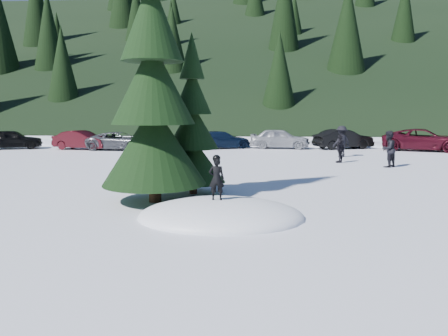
# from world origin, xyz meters

# --- Properties ---
(ground) EXTENTS (200.00, 200.00, 0.00)m
(ground) POSITION_xyz_m (0.00, 0.00, 0.00)
(ground) COLOR white
(ground) RESTS_ON ground
(snow_mound) EXTENTS (4.48, 3.52, 0.96)m
(snow_mound) POSITION_xyz_m (0.00, 0.00, 0.00)
(snow_mound) COLOR white
(snow_mound) RESTS_ON ground
(forest_hillside) EXTENTS (200.00, 60.00, 25.00)m
(forest_hillside) POSITION_xyz_m (0.00, 54.00, 12.50)
(forest_hillside) COLOR black
(forest_hillside) RESTS_ON ground
(spruce_tall) EXTENTS (3.20, 3.20, 8.60)m
(spruce_tall) POSITION_xyz_m (-2.20, 1.80, 3.32)
(spruce_tall) COLOR #311D10
(spruce_tall) RESTS_ON ground
(spruce_short) EXTENTS (2.20, 2.20, 5.37)m
(spruce_short) POSITION_xyz_m (-1.20, 3.20, 2.10)
(spruce_short) COLOR #311D10
(spruce_short) RESTS_ON ground
(child_skier) EXTENTS (0.42, 0.28, 1.13)m
(child_skier) POSITION_xyz_m (-0.11, -0.03, 1.05)
(child_skier) COLOR black
(child_skier) RESTS_ON snow_mound
(adult_0) EXTENTS (1.11, 1.09, 1.81)m
(adult_0) POSITION_xyz_m (7.46, 10.58, 0.90)
(adult_0) COLOR black
(adult_0) RESTS_ON ground
(adult_1) EXTENTS (0.81, 0.94, 1.51)m
(adult_1) POSITION_xyz_m (5.47, 12.26, 0.76)
(adult_1) COLOR black
(adult_1) RESTS_ON ground
(adult_2) EXTENTS (1.39, 1.21, 1.87)m
(adult_2) POSITION_xyz_m (6.08, 15.13, 0.93)
(adult_2) COLOR black
(adult_2) RESTS_ON ground
(car_0) EXTENTS (4.42, 2.96, 1.40)m
(car_0) POSITION_xyz_m (-16.49, 18.74, 0.70)
(car_0) COLOR black
(car_0) RESTS_ON ground
(car_1) EXTENTS (4.27, 2.20, 1.34)m
(car_1) POSITION_xyz_m (-11.28, 18.66, 0.67)
(car_1) COLOR black
(car_1) RESTS_ON ground
(car_2) EXTENTS (4.72, 2.54, 1.26)m
(car_2) POSITION_xyz_m (-8.54, 18.52, 0.63)
(car_2) COLOR #4A4B51
(car_2) RESTS_ON ground
(car_3) EXTENTS (4.69, 3.43, 1.26)m
(car_3) POSITION_xyz_m (-1.51, 20.17, 0.63)
(car_3) COLOR black
(car_3) RESTS_ON ground
(car_4) EXTENTS (4.48, 2.30, 1.46)m
(car_4) POSITION_xyz_m (2.73, 20.49, 0.73)
(car_4) COLOR #9B9EA4
(car_4) RESTS_ON ground
(car_5) EXTENTS (4.52, 2.94, 1.41)m
(car_5) POSITION_xyz_m (7.26, 20.55, 0.70)
(car_5) COLOR black
(car_5) RESTS_ON ground
(car_6) EXTENTS (5.94, 4.23, 1.50)m
(car_6) POSITION_xyz_m (12.46, 19.38, 0.75)
(car_6) COLOR #400B17
(car_6) RESTS_ON ground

